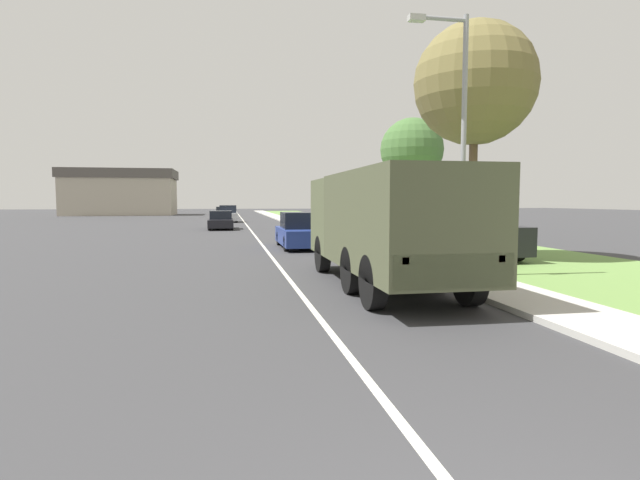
% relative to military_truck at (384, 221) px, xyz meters
% --- Properties ---
extents(ground_plane, '(180.00, 180.00, 0.00)m').
position_rel_military_truck_xyz_m(ground_plane, '(-2.15, 29.86, -1.60)').
color(ground_plane, '#38383A').
extents(lane_centre_stripe, '(0.12, 120.00, 0.00)m').
position_rel_military_truck_xyz_m(lane_centre_stripe, '(-2.15, 29.86, -1.59)').
color(lane_centre_stripe, silver).
rests_on(lane_centre_stripe, ground).
extents(sidewalk_right, '(1.80, 120.00, 0.12)m').
position_rel_military_truck_xyz_m(sidewalk_right, '(2.35, 29.86, -1.54)').
color(sidewalk_right, beige).
rests_on(sidewalk_right, ground).
extents(grass_strip_right, '(7.00, 120.00, 0.02)m').
position_rel_military_truck_xyz_m(grass_strip_right, '(6.75, 29.86, -1.59)').
color(grass_strip_right, '#6B9347').
rests_on(grass_strip_right, ground).
extents(military_truck, '(2.31, 7.83, 2.76)m').
position_rel_military_truck_xyz_m(military_truck, '(0.00, 0.00, 0.00)').
color(military_truck, '#545B3D').
rests_on(military_truck, ground).
extents(car_nearest_ahead, '(1.91, 4.61, 1.58)m').
position_rel_military_truck_xyz_m(car_nearest_ahead, '(-0.51, 10.39, -0.88)').
color(car_nearest_ahead, navy).
rests_on(car_nearest_ahead, ground).
extents(car_second_ahead, '(1.78, 4.60, 1.36)m').
position_rel_military_truck_xyz_m(car_second_ahead, '(-4.25, 25.88, -0.97)').
color(car_second_ahead, black).
rests_on(car_second_ahead, ground).
extents(car_third_ahead, '(1.82, 4.12, 1.65)m').
position_rel_military_truck_xyz_m(car_third_ahead, '(-3.72, 38.15, -0.86)').
color(car_third_ahead, '#B7BABF').
rests_on(car_third_ahead, ground).
extents(car_fourth_ahead, '(1.90, 4.48, 1.38)m').
position_rel_military_truck_xyz_m(car_fourth_ahead, '(-4.26, 49.58, -0.96)').
color(car_fourth_ahead, tan).
rests_on(car_fourth_ahead, ground).
extents(pickup_truck, '(1.93, 5.48, 1.83)m').
position_rel_military_truck_xyz_m(pickup_truck, '(5.22, 6.03, -0.72)').
color(pickup_truck, black).
rests_on(pickup_truck, grass_strip_right).
extents(lamp_post, '(1.69, 0.24, 6.93)m').
position_rel_military_truck_xyz_m(lamp_post, '(2.39, 1.15, 2.66)').
color(lamp_post, gray).
rests_on(lamp_post, sidewalk_right).
extents(tree_mid_right, '(4.36, 4.36, 8.45)m').
position_rel_military_truck_xyz_m(tree_mid_right, '(5.05, 5.30, 4.68)').
color(tree_mid_right, brown).
rests_on(tree_mid_right, grass_strip_right).
extents(tree_far_right, '(4.00, 4.00, 7.32)m').
position_rel_military_truck_xyz_m(tree_far_right, '(7.84, 18.81, 3.71)').
color(tree_far_right, brown).
rests_on(tree_far_right, grass_strip_right).
extents(building_distant, '(15.52, 9.13, 6.61)m').
position_rel_military_truck_xyz_m(building_distant, '(-19.04, 65.46, 1.75)').
color(building_distant, '#B2A893').
rests_on(building_distant, ground).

